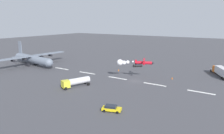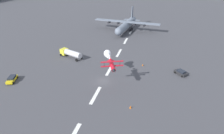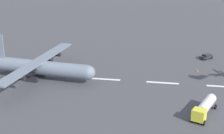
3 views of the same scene
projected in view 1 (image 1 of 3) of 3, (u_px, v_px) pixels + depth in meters
ground_plane at (135, 81)px, 73.49m from camera, size 440.00×440.00×0.00m
runway_stripe_3 at (201, 92)px, 61.95m from camera, size 8.00×0.90×0.01m
runway_stripe_4 at (155, 84)px, 69.64m from camera, size 8.00×0.90×0.01m
runway_stripe_5 at (117, 78)px, 77.33m from camera, size 8.00×0.90×0.01m
runway_stripe_6 at (87, 73)px, 85.02m from camera, size 8.00×0.90×0.01m
runway_stripe_7 at (62, 69)px, 92.72m from camera, size 8.00×0.90×0.01m
runway_stripe_8 at (40, 65)px, 100.41m from camera, size 8.00×0.90×0.01m
cargo_transport_plane at (34, 59)px, 97.91m from camera, size 28.44×35.17×10.93m
stunt_biplane_red at (129, 62)px, 74.49m from camera, size 12.56×7.50×2.45m
semi_truck_orange at (221, 71)px, 79.15m from camera, size 8.64×13.69×3.70m
fuel_tanker_truck at (76, 82)px, 66.64m from camera, size 5.89×9.65×2.90m
followme_car_yellow at (138, 65)px, 96.56m from camera, size 4.21×4.14×1.52m
airport_staff_sedan at (111, 108)px, 48.65m from camera, size 4.90×3.10×1.52m
traffic_cone_near at (172, 78)px, 75.87m from camera, size 0.44×0.44×0.75m
traffic_cone_far at (119, 70)px, 88.52m from camera, size 0.44×0.44×0.75m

